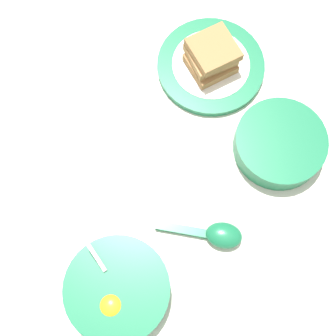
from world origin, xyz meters
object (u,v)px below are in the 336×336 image
at_px(soup_spoon, 216,234).
at_px(congee_bowl, 280,143).
at_px(toast_sandwich, 212,56).
at_px(toast_plate, 211,66).
at_px(egg_bowl, 117,290).

relative_size(soup_spoon, congee_bowl, 0.81).
bearing_deg(toast_sandwich, toast_plate, -147.98).
height_order(toast_plate, toast_sandwich, toast_sandwich).
bearing_deg(congee_bowl, toast_plate, -1.52).
relative_size(toast_sandwich, soup_spoon, 0.74).
xyz_separation_m(egg_bowl, congee_bowl, (0.03, -0.39, 0.00)).
relative_size(egg_bowl, soup_spoon, 1.31).
bearing_deg(toast_sandwich, soup_spoon, 143.26).
height_order(egg_bowl, soup_spoon, egg_bowl).
bearing_deg(toast_plate, toast_sandwich, 32.02).
relative_size(egg_bowl, toast_plate, 0.84).
height_order(toast_sandwich, congee_bowl, toast_sandwich).
height_order(toast_plate, congee_bowl, congee_bowl).
distance_m(egg_bowl, toast_sandwich, 0.47).
relative_size(toast_sandwich, congee_bowl, 0.60).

